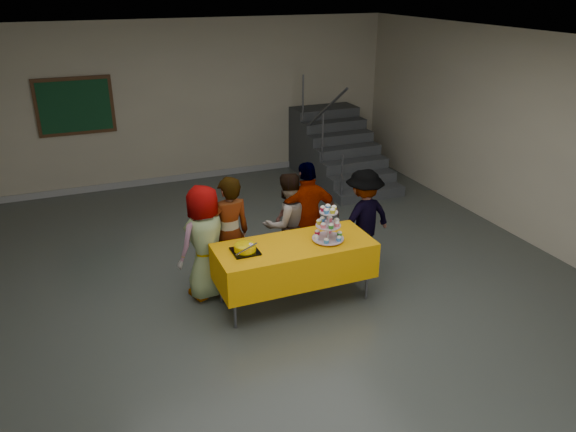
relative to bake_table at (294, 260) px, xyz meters
name	(u,v)px	position (x,y,z in m)	size (l,w,h in m)	color
room_shell	(287,133)	(-0.11, -0.06, 1.57)	(10.00, 10.04, 3.02)	#4C514C
bake_table	(294,260)	(0.00, 0.00, 0.00)	(1.88, 0.78, 0.77)	#595960
cupcake_stand	(328,226)	(0.41, -0.06, 0.40)	(0.38, 0.38, 0.44)	silver
bear_cake	(245,247)	(-0.60, 0.02, 0.27)	(0.32, 0.36, 0.12)	black
schoolchild_a	(205,242)	(-0.94, 0.54, 0.16)	(0.70, 0.46, 1.44)	slate
schoolchild_b	(230,234)	(-0.62, 0.59, 0.19)	(0.55, 0.36, 1.50)	slate
schoolchild_c	(287,224)	(0.21, 0.74, 0.14)	(0.67, 0.53, 1.39)	slate
schoolchild_d	(308,218)	(0.47, 0.66, 0.21)	(0.89, 0.37, 1.52)	slate
schoolchild_e	(363,218)	(1.23, 0.54, 0.13)	(0.88, 0.51, 1.36)	slate
staircase	(336,152)	(2.58, 4.05, -0.07)	(1.30, 2.40, 2.04)	#424447
noticeboard	(75,106)	(-2.08, 4.89, 1.04)	(1.30, 0.05, 1.00)	#472B16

